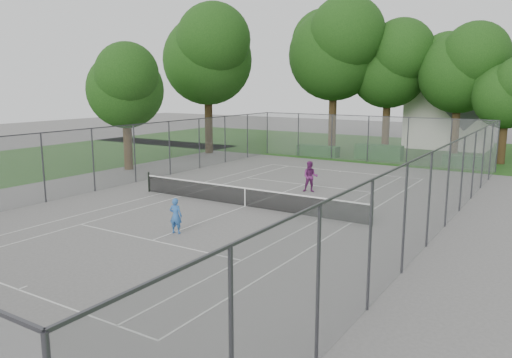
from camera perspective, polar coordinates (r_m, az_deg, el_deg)
The scene contains 17 objects.
ground at distance 24.33m, azimuth -1.26°, elevation -3.15°, with size 120.00×120.00×0.00m, color #63605E.
grass_far at distance 47.85m, azimuth 16.27°, elevation 3.30°, with size 60.00×20.00×0.00m, color #1E4714.
court_markings at distance 24.33m, azimuth -1.26°, elevation -3.13°, with size 11.03×23.83×0.01m.
tennis_net at distance 24.21m, azimuth -1.27°, elevation -1.97°, with size 12.87×0.10×1.10m.
perimeter_fence at distance 23.96m, azimuth -1.28°, elevation 1.06°, with size 18.08×34.08×3.52m.
tree_far_left at distance 45.53m, azimuth 9.05°, elevation 14.69°, with size 9.18×8.39×13.20m.
tree_far_midleft at distance 45.87m, azimuth 15.05°, elevation 12.81°, with size 7.87×7.19×11.32m.
tree_far_midright at distance 43.82m, azimuth 22.37°, elevation 11.86°, with size 7.39×6.75×10.62m.
tree_far_right at distance 41.17m, azimuth 26.84°, elevation 9.01°, with size 5.49×5.01×7.89m.
tree_side_back at distance 43.14m, azimuth -5.53°, elevation 14.20°, with size 8.58×7.84×12.34m.
tree_side_front at distance 35.51m, azimuth -14.74°, elevation 10.51°, with size 5.99×5.47×8.61m.
hedge_left at distance 41.72m, azimuth 7.10°, elevation 3.21°, with size 3.49×1.05×0.87m, color #184B19.
hedge_mid at distance 40.69m, azimuth 13.85°, elevation 3.00°, with size 3.70×1.06×1.16m, color #184B19.
hedge_right at distance 39.09m, azimuth 22.59°, elevation 1.93°, with size 2.76×1.01×0.83m, color #184B19.
house at distance 50.25m, azimuth 21.33°, elevation 7.48°, with size 7.22×5.60×8.99m.
girl_player at distance 20.09m, azimuth -9.16°, elevation -4.17°, with size 0.52×0.34×1.43m, color #2E63AF.
woman_player at distance 27.57m, azimuth 6.23°, elevation 0.27°, with size 0.83×0.65×1.72m, color #692362.
Camera 1 is at (13.09, -19.66, 5.83)m, focal length 35.00 mm.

